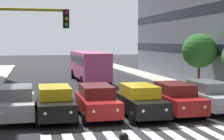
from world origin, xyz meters
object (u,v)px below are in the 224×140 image
car_2 (140,101)px  bus_behind_traffic (89,63)px  car_3 (97,101)px  car_1 (176,98)px  car_0 (209,96)px  car_4 (55,103)px  car_5 (17,103)px  street_tree_2 (199,51)px  traffic_light_gantry (0,51)px

car_2 → bus_behind_traffic: bus_behind_traffic is taller
car_3 → car_1: bearing=177.4°
bus_behind_traffic → car_3: bearing=82.0°
car_0 → car_4: same height
car_5 → street_tree_2: bearing=-154.2°
car_4 → car_2: bearing=173.9°
bus_behind_traffic → traffic_light_gantry: 20.93m
car_2 → street_tree_2: size_ratio=0.98×
car_5 → car_2: bearing=171.7°
car_3 → bus_behind_traffic: bus_behind_traffic is taller
car_1 → car_2: size_ratio=1.00×
car_0 → car_3: same height
car_5 → car_3: bearing=173.4°
car_1 → traffic_light_gantry: 9.94m
car_0 → street_tree_2: 8.00m
car_0 → car_1: same height
car_1 → street_tree_2: street_tree_2 is taller
car_4 → car_5: (1.92, -0.45, 0.00)m
car_3 → car_4: same height
car_2 → car_4: 4.50m
street_tree_2 → traffic_light_gantry: bearing=37.0°
car_1 → car_5: size_ratio=1.00×
car_4 → street_tree_2: size_ratio=0.98×
car_1 → car_5: (8.56, -0.68, 0.00)m
car_2 → car_4: size_ratio=1.00×
car_0 → car_5: 10.81m
car_5 → traffic_light_gantry: 4.90m
car_2 → car_5: same height
car_3 → car_5: 4.16m
car_4 → street_tree_2: street_tree_2 is taller
car_4 → traffic_light_gantry: 5.08m
car_0 → car_4: bearing=0.9°
car_1 → street_tree_2: (-5.27, -7.38, 2.42)m
car_0 → car_4: size_ratio=1.00×
car_4 → car_5: 1.98m
bus_behind_traffic → street_tree_2: (-7.42, 9.00, 1.44)m
car_1 → street_tree_2: 9.38m
car_0 → street_tree_2: street_tree_2 is taller
car_1 → street_tree_2: bearing=-125.5°
car_3 → car_4: bearing=-0.7°
car_2 → bus_behind_traffic: bearing=-90.0°
car_4 → traffic_light_gantry: traffic_light_gantry is taller
car_1 → car_2: bearing=6.5°
car_0 → bus_behind_traffic: (4.40, -16.00, 0.97)m
car_1 → car_3: same height
traffic_light_gantry → car_5: bearing=-95.4°
car_1 → traffic_light_gantry: bearing=20.5°
street_tree_2 → car_3: bearing=36.5°
car_1 → traffic_light_gantry: size_ratio=0.81×
car_3 → car_5: size_ratio=1.00×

